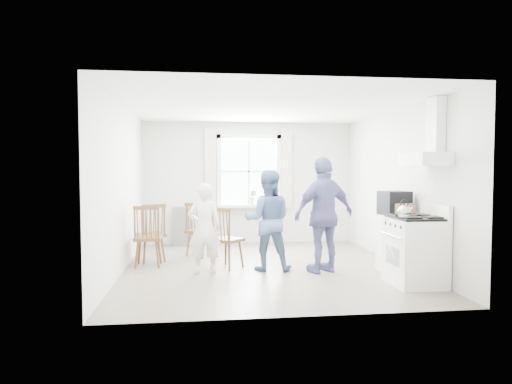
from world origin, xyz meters
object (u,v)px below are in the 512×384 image
at_px(person_left, 205,228).
at_px(low_cabinet, 398,244).
at_px(windsor_chair_c, 153,226).
at_px(stereo_stack, 394,203).
at_px(person_right, 324,215).
at_px(windsor_chair_a, 147,229).
at_px(windsor_chair_b, 223,231).
at_px(gas_stove, 415,250).
at_px(person_mid, 268,220).

bearing_deg(person_left, low_cabinet, 173.56).
distance_m(low_cabinet, windsor_chair_c, 4.04).
relative_size(stereo_stack, person_left, 0.33).
relative_size(stereo_stack, person_right, 0.26).
bearing_deg(windsor_chair_a, stereo_stack, -11.90).
xyz_separation_m(stereo_stack, windsor_chair_b, (-2.62, 0.56, -0.47)).
xyz_separation_m(gas_stove, person_left, (-2.89, 1.06, 0.21)).
height_order(person_left, person_right, person_right).
bearing_deg(person_left, windsor_chair_c, -46.11).
relative_size(stereo_stack, person_mid, 0.29).
height_order(person_mid, person_right, person_right).
distance_m(windsor_chair_a, person_mid, 1.97).
distance_m(windsor_chair_a, windsor_chair_c, 0.41).
bearing_deg(windsor_chair_b, person_right, -14.95).
bearing_deg(windsor_chair_c, stereo_stack, -17.72).
bearing_deg(windsor_chair_c, windsor_chair_b, -29.16).
relative_size(low_cabinet, windsor_chair_b, 0.89).
relative_size(gas_stove, person_mid, 0.70).
relative_size(windsor_chair_c, person_mid, 0.64).
height_order(low_cabinet, person_left, person_left).
height_order(windsor_chair_b, person_right, person_right).
relative_size(windsor_chair_b, person_right, 0.56).
bearing_deg(windsor_chair_b, gas_stove, -27.04).
xyz_separation_m(windsor_chair_a, person_left, (0.92, -0.52, 0.07)).
xyz_separation_m(gas_stove, person_right, (-1.05, 0.91, 0.41)).
xyz_separation_m(windsor_chair_c, person_left, (0.87, -0.92, 0.07)).
distance_m(person_mid, person_right, 0.89).
relative_size(stereo_stack, windsor_chair_c, 0.46).
xyz_separation_m(windsor_chair_c, person_mid, (1.87, -0.81, 0.17)).
distance_m(windsor_chair_a, person_left, 1.06).
height_order(windsor_chair_a, person_right, person_right).
bearing_deg(person_left, windsor_chair_b, -137.34).
height_order(stereo_stack, person_right, person_right).
bearing_deg(stereo_stack, windsor_chair_a, 168.10).
height_order(stereo_stack, windsor_chair_a, stereo_stack).
xyz_separation_m(windsor_chair_b, windsor_chair_c, (-1.17, 0.65, 0.01)).
distance_m(gas_stove, person_mid, 2.25).
xyz_separation_m(gas_stove, stereo_stack, (0.03, 0.77, 0.60)).
height_order(stereo_stack, person_mid, person_mid).
xyz_separation_m(person_mid, person_right, (0.85, -0.26, 0.10)).
bearing_deg(gas_stove, low_cabinet, 84.32).
bearing_deg(person_mid, gas_stove, 156.70).
distance_m(windsor_chair_c, person_mid, 2.04).
relative_size(gas_stove, low_cabinet, 1.24).
xyz_separation_m(windsor_chair_b, person_mid, (0.70, -0.15, 0.18)).
distance_m(windsor_chair_c, person_left, 1.27).
height_order(windsor_chair_a, windsor_chair_c, windsor_chair_a).
height_order(gas_stove, windsor_chair_a, gas_stove).
distance_m(windsor_chair_b, windsor_chair_c, 1.34).
bearing_deg(gas_stove, person_right, 139.00).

